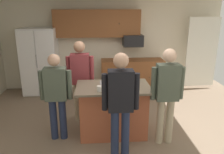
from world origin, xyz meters
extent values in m
plane|color=#7F6B56|center=(0.00, 0.00, 0.00)|extent=(7.04, 7.04, 0.00)
cube|color=beige|center=(0.00, 2.80, 1.30)|extent=(6.40, 0.10, 2.60)
cube|color=white|center=(2.60, 2.40, 1.10)|extent=(0.90, 0.06, 2.00)
cube|color=brown|center=(-0.40, 2.60, 1.92)|extent=(2.40, 0.35, 0.75)
sphere|color=#4C3823|center=(0.20, 2.41, 1.93)|extent=(0.04, 0.04, 0.04)
cube|color=brown|center=(0.60, 2.48, 0.45)|extent=(1.80, 0.60, 0.90)
sphere|color=#4C3823|center=(1.05, 2.17, 0.45)|extent=(0.04, 0.04, 0.04)
cube|color=white|center=(-2.00, 2.40, 0.91)|extent=(0.94, 0.70, 1.83)
cube|color=white|center=(-2.24, 2.03, 0.91)|extent=(0.45, 0.04, 1.75)
cube|color=white|center=(-1.76, 2.03, 0.91)|extent=(0.45, 0.04, 1.75)
cylinder|color=#B2B2B7|center=(-2.00, 2.00, 1.00)|extent=(0.02, 0.02, 0.35)
cube|color=black|center=(0.60, 2.50, 1.45)|extent=(0.56, 0.40, 0.32)
cube|color=#AD5638|center=(-0.14, 0.03, 0.46)|extent=(1.22, 0.70, 0.93)
cube|color=#756651|center=(-0.14, 0.03, 0.95)|extent=(1.36, 0.84, 0.04)
cylinder|color=tan|center=(-0.86, 0.64, 0.42)|extent=(0.13, 0.13, 0.83)
cylinder|color=tan|center=(-0.69, 0.64, 0.42)|extent=(0.13, 0.13, 0.83)
cube|color=maroon|center=(-0.78, 0.64, 1.15)|extent=(0.38, 0.22, 0.63)
sphere|color=tan|center=(-0.78, 0.64, 1.60)|extent=(0.23, 0.23, 0.23)
cylinder|color=maroon|center=(-1.02, 0.64, 1.13)|extent=(0.09, 0.09, 0.56)
cylinder|color=maroon|center=(-0.54, 0.64, 1.13)|extent=(0.09, 0.09, 0.56)
cylinder|color=#232D4C|center=(-1.24, -0.09, 0.39)|extent=(0.13, 0.13, 0.78)
cylinder|color=#232D4C|center=(-1.07, -0.09, 0.39)|extent=(0.13, 0.13, 0.78)
cube|color=#4C5647|center=(-1.16, -0.09, 1.07)|extent=(0.38, 0.22, 0.59)
sphere|color=tan|center=(-1.16, -0.09, 1.50)|extent=(0.21, 0.21, 0.21)
cylinder|color=#4C5647|center=(-1.40, -0.09, 1.05)|extent=(0.09, 0.09, 0.53)
cylinder|color=#4C5647|center=(-0.92, -0.09, 1.05)|extent=(0.09, 0.09, 0.53)
cylinder|color=#232D4C|center=(-0.17, -0.74, 0.42)|extent=(0.13, 0.13, 0.85)
cylinder|color=#232D4C|center=(0.00, -0.74, 0.42)|extent=(0.13, 0.13, 0.85)
cube|color=black|center=(-0.08, -0.74, 1.16)|extent=(0.38, 0.22, 0.63)
sphere|color=tan|center=(-0.08, -0.74, 1.62)|extent=(0.23, 0.23, 0.23)
cylinder|color=black|center=(-0.32, -0.74, 1.14)|extent=(0.09, 0.09, 0.57)
cylinder|color=black|center=(0.16, -0.74, 1.14)|extent=(0.09, 0.09, 0.57)
cylinder|color=tan|center=(0.67, -0.35, 0.42)|extent=(0.13, 0.13, 0.84)
cylinder|color=tan|center=(0.84, -0.35, 0.42)|extent=(0.13, 0.13, 0.84)
cube|color=#4C5647|center=(0.75, -0.35, 1.15)|extent=(0.38, 0.22, 0.63)
sphere|color=beige|center=(0.75, -0.35, 1.61)|extent=(0.23, 0.23, 0.23)
cylinder|color=#4C5647|center=(0.51, -0.35, 1.13)|extent=(0.09, 0.09, 0.56)
cylinder|color=#4C5647|center=(0.99, -0.35, 1.13)|extent=(0.09, 0.09, 0.56)
cylinder|color=black|center=(0.22, -0.19, 1.05)|extent=(0.07, 0.07, 0.16)
cylinder|color=black|center=(0.04, -0.09, 1.04)|extent=(0.07, 0.07, 0.16)
cylinder|color=white|center=(-0.40, -0.23, 1.02)|extent=(0.08, 0.08, 0.10)
torus|color=white|center=(-0.34, -0.23, 1.02)|extent=(0.06, 0.01, 0.06)
cube|color=#B7B7BC|center=(-0.16, 0.12, 0.98)|extent=(0.44, 0.30, 0.02)
cube|color=#A8A8AD|center=(-0.16, 0.12, 1.00)|extent=(0.44, 0.30, 0.02)
camera|label=1|loc=(-0.43, -3.92, 2.36)|focal=36.60mm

